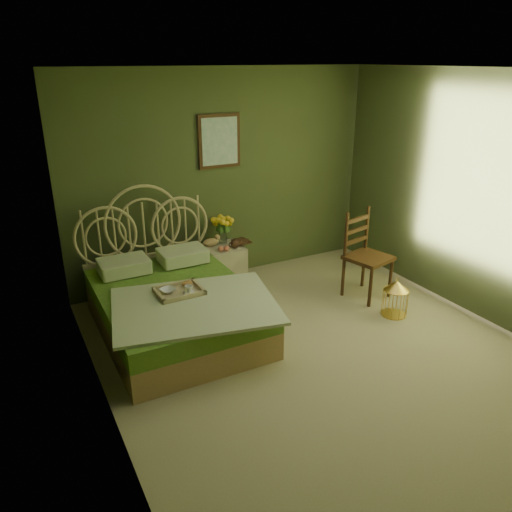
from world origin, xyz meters
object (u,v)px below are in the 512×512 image
bed (174,304)px  chair (364,249)px  nightstand (224,258)px  birdcage (395,298)px

bed → chair: bearing=-5.4°
bed → nightstand: 1.26m
bed → chair: size_ratio=2.09×
birdcage → chair: bearing=87.3°
nightstand → chair: size_ratio=0.89×
bed → chair: 2.33m
bed → birdcage: bed is taller
chair → birdcage: (-0.03, -0.61, -0.38)m
bed → birdcage: size_ratio=5.26×
chair → birdcage: bearing=-106.6°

